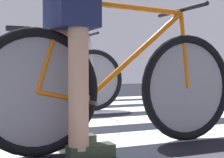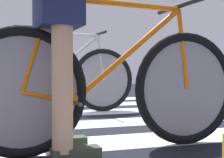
% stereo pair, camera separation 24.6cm
% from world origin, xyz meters
% --- Properties ---
extents(crosswalk_markings, '(5.40, 4.24, 0.00)m').
position_xyz_m(crosswalk_markings, '(0.05, -0.00, 0.02)').
color(crosswalk_markings, silver).
rests_on(crosswalk_markings, ground).
extents(bicycle_1_of_2, '(1.74, 0.52, 0.93)m').
position_xyz_m(bicycle_1_of_2, '(0.68, -1.35, 0.41)').
color(bicycle_1_of_2, black).
rests_on(bicycle_1_of_2, ground).
extents(cyclist_1_of_2, '(0.32, 0.42, 0.99)m').
position_xyz_m(cyclist_1_of_2, '(0.37, -1.36, 0.66)').
color(cyclist_1_of_2, tan).
rests_on(cyclist_1_of_2, ground).
extents(bicycle_2_of_2, '(1.74, 0.52, 0.93)m').
position_xyz_m(bicycle_2_of_2, '(0.65, 0.42, 0.41)').
color(bicycle_2_of_2, black).
rests_on(bicycle_2_of_2, ground).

